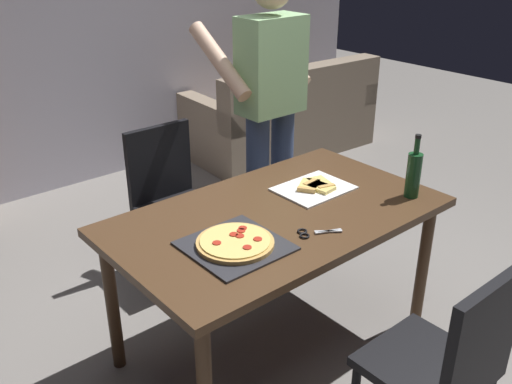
{
  "coord_description": "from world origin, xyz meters",
  "views": [
    {
      "loc": [
        -1.57,
        -1.7,
        1.94
      ],
      "look_at": [
        0.0,
        0.15,
        0.8
      ],
      "focal_mm": 39.73,
      "sensor_mm": 36.0,
      "label": 1
    }
  ],
  "objects_px": {
    "dining_table": "(277,227)",
    "pepperoni_pizza_on_tray": "(235,244)",
    "person_serving_pizza": "(269,103)",
    "chair_near_camera": "(449,360)",
    "chair_far_side": "(170,193)",
    "couch": "(284,120)",
    "kitchen_scissors": "(312,233)",
    "wine_bottle": "(414,174)"
  },
  "relations": [
    {
      "from": "wine_bottle",
      "to": "couch",
      "type": "bearing_deg",
      "value": 60.62
    },
    {
      "from": "dining_table",
      "to": "pepperoni_pizza_on_tray",
      "type": "relative_size",
      "value": 4.03
    },
    {
      "from": "pepperoni_pizza_on_tray",
      "to": "kitchen_scissors",
      "type": "distance_m",
      "value": 0.34
    },
    {
      "from": "chair_near_camera",
      "to": "chair_far_side",
      "type": "height_order",
      "value": "same"
    },
    {
      "from": "person_serving_pizza",
      "to": "wine_bottle",
      "type": "bearing_deg",
      "value": -88.01
    },
    {
      "from": "chair_far_side",
      "to": "pepperoni_pizza_on_tray",
      "type": "height_order",
      "value": "chair_far_side"
    },
    {
      "from": "chair_near_camera",
      "to": "person_serving_pizza",
      "type": "relative_size",
      "value": 0.51
    },
    {
      "from": "couch",
      "to": "wine_bottle",
      "type": "distance_m",
      "value": 2.68
    },
    {
      "from": "dining_table",
      "to": "wine_bottle",
      "type": "relative_size",
      "value": 4.86
    },
    {
      "from": "chair_far_side",
      "to": "person_serving_pizza",
      "type": "xyz_separation_m",
      "value": [
        0.58,
        -0.22,
        0.49
      ]
    },
    {
      "from": "couch",
      "to": "pepperoni_pizza_on_tray",
      "type": "distance_m",
      "value": 3.11
    },
    {
      "from": "wine_bottle",
      "to": "person_serving_pizza",
      "type": "bearing_deg",
      "value": 91.99
    },
    {
      "from": "couch",
      "to": "wine_bottle",
      "type": "relative_size",
      "value": 5.51
    },
    {
      "from": "person_serving_pizza",
      "to": "wine_bottle",
      "type": "relative_size",
      "value": 5.54
    },
    {
      "from": "couch",
      "to": "pepperoni_pizza_on_tray",
      "type": "relative_size",
      "value": 4.57
    },
    {
      "from": "chair_near_camera",
      "to": "chair_far_side",
      "type": "relative_size",
      "value": 1.0
    },
    {
      "from": "chair_near_camera",
      "to": "chair_far_side",
      "type": "distance_m",
      "value": 1.87
    },
    {
      "from": "chair_far_side",
      "to": "chair_near_camera",
      "type": "bearing_deg",
      "value": -90.0
    },
    {
      "from": "dining_table",
      "to": "chair_far_side",
      "type": "distance_m",
      "value": 0.95
    },
    {
      "from": "couch",
      "to": "person_serving_pizza",
      "type": "height_order",
      "value": "person_serving_pizza"
    },
    {
      "from": "person_serving_pizza",
      "to": "wine_bottle",
      "type": "height_order",
      "value": "person_serving_pizza"
    },
    {
      "from": "chair_far_side",
      "to": "kitchen_scissors",
      "type": "height_order",
      "value": "chair_far_side"
    },
    {
      "from": "dining_table",
      "to": "wine_bottle",
      "type": "bearing_deg",
      "value": -25.51
    },
    {
      "from": "dining_table",
      "to": "kitchen_scissors",
      "type": "xyz_separation_m",
      "value": [
        -0.02,
        -0.25,
        0.08
      ]
    },
    {
      "from": "chair_near_camera",
      "to": "kitchen_scissors",
      "type": "relative_size",
      "value": 4.68
    },
    {
      "from": "dining_table",
      "to": "kitchen_scissors",
      "type": "bearing_deg",
      "value": -94.58
    },
    {
      "from": "chair_near_camera",
      "to": "pepperoni_pizza_on_tray",
      "type": "distance_m",
      "value": 0.92
    },
    {
      "from": "person_serving_pizza",
      "to": "wine_bottle",
      "type": "xyz_separation_m",
      "value": [
        0.04,
        -1.01,
        -0.13
      ]
    },
    {
      "from": "chair_near_camera",
      "to": "person_serving_pizza",
      "type": "distance_m",
      "value": 1.81
    },
    {
      "from": "kitchen_scissors",
      "to": "couch",
      "type": "bearing_deg",
      "value": 49.36
    },
    {
      "from": "dining_table",
      "to": "chair_near_camera",
      "type": "relative_size",
      "value": 1.71
    },
    {
      "from": "person_serving_pizza",
      "to": "pepperoni_pizza_on_tray",
      "type": "relative_size",
      "value": 4.59
    },
    {
      "from": "chair_near_camera",
      "to": "chair_far_side",
      "type": "xyz_separation_m",
      "value": [
        0.0,
        1.87,
        0.0
      ]
    },
    {
      "from": "dining_table",
      "to": "couch",
      "type": "relative_size",
      "value": 0.88
    },
    {
      "from": "chair_near_camera",
      "to": "pepperoni_pizza_on_tray",
      "type": "bearing_deg",
      "value": 112.53
    },
    {
      "from": "dining_table",
      "to": "chair_near_camera",
      "type": "bearing_deg",
      "value": -90.0
    },
    {
      "from": "dining_table",
      "to": "couch",
      "type": "height_order",
      "value": "couch"
    },
    {
      "from": "person_serving_pizza",
      "to": "kitchen_scissors",
      "type": "xyz_separation_m",
      "value": [
        -0.6,
        -0.96,
        -0.24
      ]
    },
    {
      "from": "chair_near_camera",
      "to": "wine_bottle",
      "type": "height_order",
      "value": "wine_bottle"
    },
    {
      "from": "pepperoni_pizza_on_tray",
      "to": "wine_bottle",
      "type": "distance_m",
      "value": 0.97
    },
    {
      "from": "pepperoni_pizza_on_tray",
      "to": "chair_far_side",
      "type": "bearing_deg",
      "value": 72.17
    },
    {
      "from": "person_serving_pizza",
      "to": "chair_near_camera",
      "type": "bearing_deg",
      "value": -109.32
    }
  ]
}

